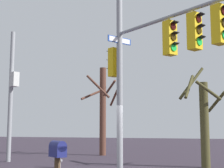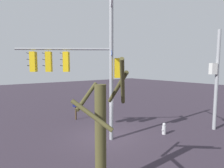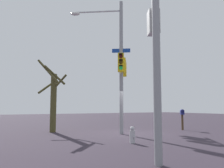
{
  "view_description": "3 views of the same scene",
  "coord_description": "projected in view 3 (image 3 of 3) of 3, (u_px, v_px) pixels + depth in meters",
  "views": [
    {
      "loc": [
        -3.34,
        11.37,
        1.72
      ],
      "look_at": [
        0.14,
        -0.23,
        3.28
      ],
      "focal_mm": 53.51,
      "sensor_mm": 36.0,
      "label": 1
    },
    {
      "loc": [
        -6.13,
        -8.39,
        4.22
      ],
      "look_at": [
        -0.23,
        -0.69,
        3.28
      ],
      "focal_mm": 28.39,
      "sensor_mm": 36.0,
      "label": 2
    },
    {
      "loc": [
        11.35,
        -7.56,
        1.58
      ],
      "look_at": [
        -0.3,
        -0.95,
        2.92
      ],
      "focal_mm": 36.5,
      "sensor_mm": 36.0,
      "label": 3
    }
  ],
  "objects": [
    {
      "name": "ground_plane",
      "position": [
        129.0,
        134.0,
        13.38
      ],
      "size": [
        80.0,
        80.0,
        0.0
      ],
      "primitive_type": "plane",
      "color": "#342B37"
    },
    {
      "name": "main_signal_pole_assembly",
      "position": [
        120.0,
        62.0,
        15.06
      ],
      "size": [
        4.94,
        5.77,
        8.04
      ],
      "rotation": [
        0.0,
        0.0,
        2.53
      ],
      "color": "gray",
      "rests_on": "ground"
    },
    {
      "name": "secondary_pole_assembly",
      "position": [
        156.0,
        40.0,
        6.56
      ],
      "size": [
        0.64,
        0.49,
        6.63
      ],
      "rotation": [
        0.0,
        0.0,
        2.67
      ],
      "color": "gray",
      "rests_on": "ground"
    },
    {
      "name": "fire_hydrant",
      "position": [
        132.0,
        135.0,
        9.9
      ],
      "size": [
        0.38,
        0.24,
        0.73
      ],
      "color": "#B2B2B7",
      "rests_on": "ground"
    },
    {
      "name": "mailbox",
      "position": [
        182.0,
        114.0,
        15.64
      ],
      "size": [
        0.49,
        0.46,
        1.41
      ],
      "rotation": [
        0.0,
        0.0,
        0.91
      ],
      "color": "#4C3823",
      "rests_on": "ground"
    },
    {
      "name": "bare_tree_behind_pole",
      "position": [
        53.0,
        98.0,
        14.34
      ],
      "size": [
        2.06,
        1.87,
        4.5
      ],
      "color": "#474324",
      "rests_on": "ground"
    }
  ]
}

